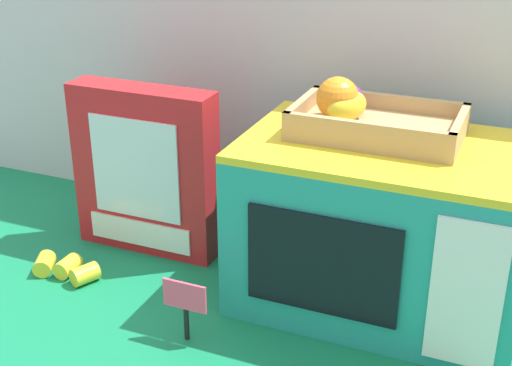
{
  "coord_description": "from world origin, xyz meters",
  "views": [
    {
      "loc": [
        0.42,
        -1.0,
        0.65
      ],
      "look_at": [
        -0.0,
        -0.01,
        0.17
      ],
      "focal_mm": 49.77,
      "sensor_mm": 36.0,
      "label": 1
    }
  ],
  "objects_px": {
    "toy_microwave": "(382,226)",
    "food_groups_crate": "(365,117)",
    "loose_toy_banana": "(66,268)",
    "price_sign": "(185,302)",
    "cookie_set_box": "(145,171)"
  },
  "relations": [
    {
      "from": "price_sign",
      "to": "loose_toy_banana",
      "type": "relative_size",
      "value": 0.75
    },
    {
      "from": "toy_microwave",
      "to": "food_groups_crate",
      "type": "distance_m",
      "value": 0.17
    },
    {
      "from": "toy_microwave",
      "to": "loose_toy_banana",
      "type": "xyz_separation_m",
      "value": [
        -0.52,
        -0.14,
        -0.12
      ]
    },
    {
      "from": "toy_microwave",
      "to": "food_groups_crate",
      "type": "xyz_separation_m",
      "value": [
        -0.05,
        0.03,
        0.16
      ]
    },
    {
      "from": "loose_toy_banana",
      "to": "cookie_set_box",
      "type": "bearing_deg",
      "value": 62.09
    },
    {
      "from": "food_groups_crate",
      "to": "price_sign",
      "type": "xyz_separation_m",
      "value": [
        -0.19,
        -0.25,
        -0.23
      ]
    },
    {
      "from": "toy_microwave",
      "to": "cookie_set_box",
      "type": "distance_m",
      "value": 0.44
    },
    {
      "from": "price_sign",
      "to": "loose_toy_banana",
      "type": "distance_m",
      "value": 0.29
    },
    {
      "from": "toy_microwave",
      "to": "cookie_set_box",
      "type": "relative_size",
      "value": 1.42
    },
    {
      "from": "food_groups_crate",
      "to": "loose_toy_banana",
      "type": "xyz_separation_m",
      "value": [
        -0.47,
        -0.17,
        -0.28
      ]
    },
    {
      "from": "food_groups_crate",
      "to": "price_sign",
      "type": "distance_m",
      "value": 0.39
    },
    {
      "from": "food_groups_crate",
      "to": "cookie_set_box",
      "type": "distance_m",
      "value": 0.42
    },
    {
      "from": "food_groups_crate",
      "to": "loose_toy_banana",
      "type": "bearing_deg",
      "value": -160.53
    },
    {
      "from": "cookie_set_box",
      "to": "loose_toy_banana",
      "type": "distance_m",
      "value": 0.22
    },
    {
      "from": "food_groups_crate",
      "to": "price_sign",
      "type": "height_order",
      "value": "food_groups_crate"
    }
  ]
}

